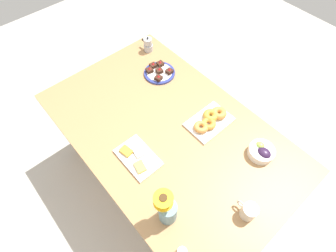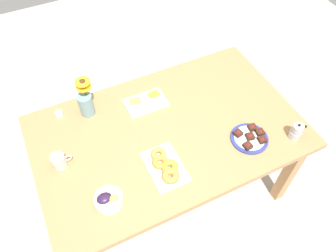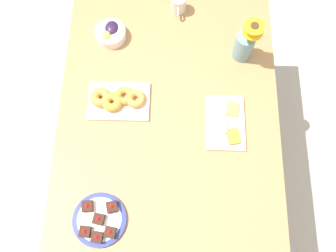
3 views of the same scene
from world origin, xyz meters
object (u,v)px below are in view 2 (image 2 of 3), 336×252
at_px(grape_bowl, 108,200).
at_px(cheese_platter, 146,102).
at_px(moka_pot, 296,132).
at_px(jam_cup_honey, 59,114).
at_px(croissant_platter, 165,166).
at_px(dessert_plate, 250,138).
at_px(flower_vase, 86,103).
at_px(coffee_mug, 59,161).
at_px(dining_table, 168,138).

relative_size(grape_bowl, cheese_platter, 0.57).
bearing_deg(moka_pot, grape_bowl, 175.99).
bearing_deg(jam_cup_honey, croissant_platter, -55.75).
distance_m(dessert_plate, flower_vase, 1.01).
bearing_deg(cheese_platter, dessert_plate, -50.47).
height_order(cheese_platter, croissant_platter, croissant_platter).
distance_m(grape_bowl, moka_pot, 1.13).
xyz_separation_m(cheese_platter, dessert_plate, (0.44, -0.53, 0.00)).
relative_size(grape_bowl, dessert_plate, 0.67).
distance_m(jam_cup_honey, flower_vase, 0.20).
xyz_separation_m(jam_cup_honey, dessert_plate, (0.97, -0.67, -0.00)).
bearing_deg(flower_vase, moka_pot, -34.37).
xyz_separation_m(coffee_mug, dessert_plate, (1.05, -0.31, -0.03)).
bearing_deg(dining_table, dessert_plate, -33.69).
relative_size(cheese_platter, flower_vase, 1.00).
xyz_separation_m(dining_table, jam_cup_honey, (-0.56, 0.40, 0.10)).
relative_size(grape_bowl, flower_vase, 0.57).
height_order(dining_table, grape_bowl, grape_bowl).
xyz_separation_m(croissant_platter, flower_vase, (-0.26, 0.58, 0.07)).
height_order(grape_bowl, jam_cup_honey, grape_bowl).
distance_m(dining_table, moka_pot, 0.76).
bearing_deg(jam_cup_honey, dessert_plate, -34.81).
bearing_deg(cheese_platter, coffee_mug, -159.87).
height_order(croissant_platter, jam_cup_honey, croissant_platter).
bearing_deg(moka_pot, flower_vase, 145.63).
height_order(coffee_mug, grape_bowl, coffee_mug).
height_order(coffee_mug, cheese_platter, coffee_mug).
distance_m(grape_bowl, croissant_platter, 0.35).
xyz_separation_m(dining_table, cheese_platter, (-0.03, 0.26, 0.10)).
bearing_deg(cheese_platter, grape_bowl, -128.98).
bearing_deg(coffee_mug, flower_vase, 50.43).
height_order(coffee_mug, moka_pot, moka_pot).
bearing_deg(grape_bowl, croissant_platter, 9.31).
bearing_deg(coffee_mug, croissant_platter, -27.57).
xyz_separation_m(coffee_mug, flower_vase, (0.25, 0.31, 0.05)).
relative_size(coffee_mug, grape_bowl, 0.76).
height_order(cheese_platter, dessert_plate, dessert_plate).
height_order(jam_cup_honey, moka_pot, moka_pot).
relative_size(jam_cup_honey, flower_vase, 0.18).
xyz_separation_m(croissant_platter, moka_pot, (0.78, -0.14, 0.03)).
bearing_deg(dining_table, cheese_platter, 97.08).
height_order(grape_bowl, flower_vase, flower_vase).
bearing_deg(dessert_plate, jam_cup_honey, 145.19).
bearing_deg(grape_bowl, coffee_mug, 117.05).
distance_m(coffee_mug, moka_pot, 1.36).
relative_size(grape_bowl, croissant_platter, 0.53).
relative_size(coffee_mug, dessert_plate, 0.50).
bearing_deg(croissant_platter, moka_pot, -9.89).
xyz_separation_m(grape_bowl, cheese_platter, (0.44, 0.55, -0.02)).
bearing_deg(coffee_mug, grape_bowl, -62.95).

